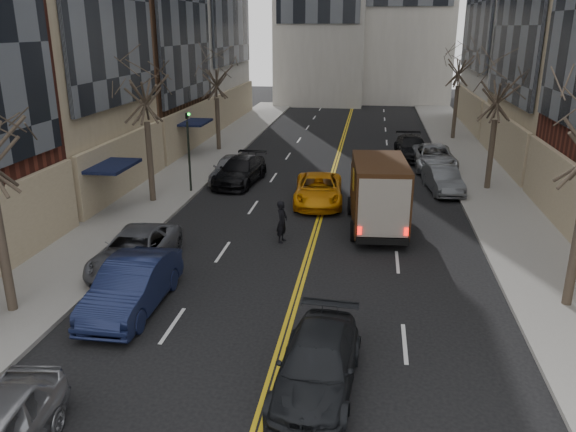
{
  "coord_description": "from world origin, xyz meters",
  "views": [
    {
      "loc": [
        2.26,
        -6.53,
        8.69
      ],
      "look_at": [
        -0.58,
        12.47,
        2.2
      ],
      "focal_mm": 35.0,
      "sensor_mm": 36.0,
      "label": 1
    }
  ],
  "objects_px": {
    "ups_truck": "(378,194)",
    "taxi": "(318,190)",
    "observer_sedan": "(317,365)",
    "pedestrian": "(282,222)"
  },
  "relations": [
    {
      "from": "ups_truck",
      "to": "observer_sedan",
      "type": "relative_size",
      "value": 1.26
    },
    {
      "from": "ups_truck",
      "to": "observer_sedan",
      "type": "height_order",
      "value": "ups_truck"
    },
    {
      "from": "taxi",
      "to": "ups_truck",
      "type": "bearing_deg",
      "value": -53.77
    },
    {
      "from": "ups_truck",
      "to": "observer_sedan",
      "type": "xyz_separation_m",
      "value": [
        -1.47,
        -12.21,
        -0.95
      ]
    },
    {
      "from": "observer_sedan",
      "to": "taxi",
      "type": "xyz_separation_m",
      "value": [
        -1.5,
        15.7,
        0.04
      ]
    },
    {
      "from": "ups_truck",
      "to": "taxi",
      "type": "relative_size",
      "value": 1.17
    },
    {
      "from": "ups_truck",
      "to": "pedestrian",
      "type": "height_order",
      "value": "ups_truck"
    },
    {
      "from": "taxi",
      "to": "pedestrian",
      "type": "distance_m",
      "value": 5.83
    },
    {
      "from": "ups_truck",
      "to": "taxi",
      "type": "bearing_deg",
      "value": 125.88
    },
    {
      "from": "observer_sedan",
      "to": "taxi",
      "type": "relative_size",
      "value": 0.93
    }
  ]
}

